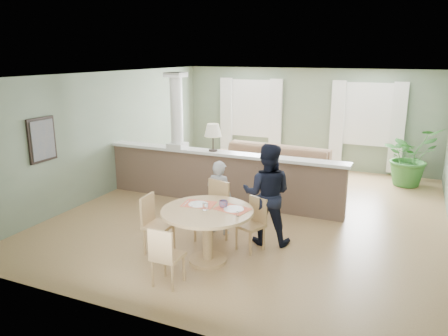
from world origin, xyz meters
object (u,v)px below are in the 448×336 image
at_px(dining_table, 208,220).
at_px(chair_far_man, 253,221).
at_px(sofa, 270,168).
at_px(houseplant, 409,156).
at_px(chair_near, 165,254).
at_px(chair_side, 154,221).
at_px(man_person, 267,194).
at_px(child_person, 219,197).
at_px(chair_far_boy, 214,208).

xyz_separation_m(dining_table, chair_far_man, (0.47, 0.70, -0.19)).
relative_size(sofa, houseplant, 2.33).
xyz_separation_m(sofa, dining_table, (0.30, -3.94, 0.18)).
distance_m(chair_near, chair_side, 1.13).
relative_size(chair_far_man, man_person, 0.50).
xyz_separation_m(chair_far_man, man_person, (0.11, 0.32, 0.38)).
relative_size(dining_table, chair_side, 1.48).
xyz_separation_m(sofa, chair_side, (-0.63, -3.97, 0.03)).
xyz_separation_m(chair_side, child_person, (0.63, 1.10, 0.14)).
xyz_separation_m(chair_far_man, chair_near, (-0.67, -1.60, 0.00)).
bearing_deg(chair_side, houseplant, -36.08).
height_order(houseplant, chair_side, houseplant).
distance_m(sofa, chair_far_boy, 3.18).
bearing_deg(man_person, houseplant, -125.21).
bearing_deg(child_person, dining_table, 111.10).
distance_m(houseplant, chair_side, 6.62).
xyz_separation_m(houseplant, man_person, (-2.06, -4.51, 0.14)).
bearing_deg(man_person, chair_side, 24.33).
bearing_deg(chair_near, man_person, -112.27).
bearing_deg(chair_far_boy, sofa, 107.79).
bearing_deg(chair_near, houseplant, -113.92).
bearing_deg(chair_far_boy, houseplant, 75.87).
bearing_deg(chair_side, chair_far_man, -65.75).
xyz_separation_m(chair_near, man_person, (0.79, 1.92, 0.38)).
height_order(dining_table, child_person, child_person).
bearing_deg(chair_near, chair_far_boy, -88.15).
bearing_deg(chair_side, man_person, -58.44).
height_order(houseplant, man_person, man_person).
bearing_deg(chair_far_boy, man_person, 34.56).
bearing_deg(houseplant, chair_side, -122.66).
bearing_deg(chair_far_man, man_person, 93.55).
bearing_deg(houseplant, man_person, -114.55).
distance_m(chair_near, child_person, 1.98).
bearing_deg(chair_far_man, child_person, 177.05).
bearing_deg(child_person, chair_near, 98.30).
distance_m(houseplant, chair_far_man, 5.31).
bearing_deg(sofa, child_person, -85.27).
bearing_deg(houseplant, dining_table, -115.51).
xyz_separation_m(houseplant, chair_far_boy, (-2.90, -4.78, -0.14)).
relative_size(sofa, dining_table, 2.39).
distance_m(child_person, man_person, 0.90).
distance_m(sofa, chair_near, 4.84).
height_order(chair_near, man_person, man_person).
height_order(sofa, chair_far_man, sofa).
height_order(chair_far_man, chair_near, same).
height_order(sofa, child_person, child_person).
bearing_deg(houseplant, chair_far_man, -114.21).
relative_size(chair_near, man_person, 0.50).
xyz_separation_m(dining_table, chair_near, (-0.20, -0.90, -0.19)).
xyz_separation_m(chair_near, chair_side, (-0.72, 0.87, 0.04)).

